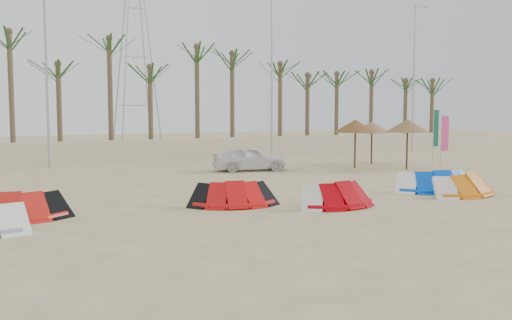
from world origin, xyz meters
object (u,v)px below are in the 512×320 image
parasol_right (372,127)px  kite_blue (432,180)px  kite_red_right (335,193)px  kite_red_mid (230,193)px  kite_red_left (8,205)px  parasol_mid (408,126)px  kite_orange (458,183)px  car (249,158)px  parasol_left (355,126)px

parasol_right → kite_blue: bearing=-115.2°
kite_blue → parasol_right: parasol_right is taller
kite_red_right → kite_blue: size_ratio=0.86×
parasol_right → kite_red_mid: bearing=-144.0°
kite_red_left → parasol_right: 22.22m
kite_red_mid → parasol_mid: size_ratio=1.18×
kite_red_left → kite_red_mid: (6.89, -0.68, -0.00)m
kite_red_mid → parasol_right: parasol_right is taller
kite_orange → car: car is taller
kite_red_mid → kite_blue: size_ratio=0.86×
kite_blue → parasol_right: (4.73, 10.05, 1.75)m
parasol_mid → parasol_right: parasol_mid is taller
parasol_right → parasol_left: bearing=-145.2°
parasol_left → kite_red_right: bearing=-128.9°
kite_red_right → parasol_left: parasol_left is taller
kite_red_mid → parasol_mid: 14.64m
parasol_left → car: (-5.75, 1.38, -1.66)m
kite_red_mid → parasol_right: 16.59m
parasol_mid → kite_red_right: bearing=-141.5°
parasol_right → car: size_ratio=0.66×
kite_orange → parasol_left: 9.91m
kite_red_left → parasol_mid: (19.96, 5.61, 1.93)m
kite_red_mid → parasol_mid: (13.08, 6.29, 1.93)m
kite_red_mid → parasol_mid: bearing=25.7°
kite_orange → kite_blue: 1.16m
kite_red_left → kite_red_mid: size_ratio=1.11×
parasol_mid → parasol_right: 3.43m
kite_blue → car: bearing=109.3°
kite_red_mid → car: bearing=61.2°
kite_red_left → kite_red_mid: 6.92m
kite_red_mid → car: 10.75m
parasol_mid → kite_orange: bearing=-118.2°
kite_red_mid → car: size_ratio=0.83×
kite_red_right → parasol_left: bearing=51.1°
kite_red_right → kite_red_left: bearing=167.1°
kite_blue → parasol_right: size_ratio=1.47×
kite_red_mid → kite_red_left: bearing=174.3°
kite_red_left → parasol_left: bearing=22.4°
kite_red_left → kite_orange: size_ratio=0.94×
parasol_mid → kite_blue: bearing=-123.9°
kite_red_mid → kite_blue: (8.61, -0.35, 0.00)m
kite_red_mid → parasol_left: parasol_left is taller
kite_red_left → kite_blue: same height
kite_blue → kite_red_left: bearing=176.2°
kite_red_right → parasol_right: (10.21, 11.33, 1.75)m
kite_orange → kite_blue: (-0.30, 1.12, 0.00)m
kite_red_mid → kite_red_right: bearing=-27.3°
kite_red_right → kite_blue: 5.62m
kite_red_right → parasol_right: parasol_right is taller
kite_red_right → kite_orange: size_ratio=0.85×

